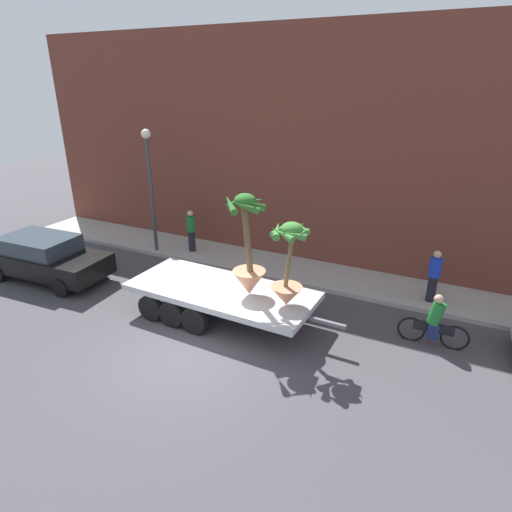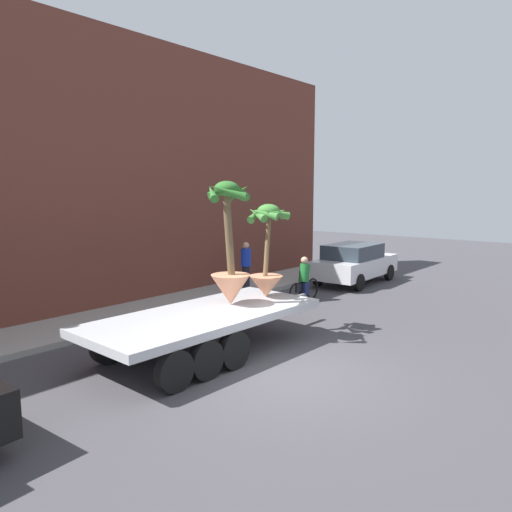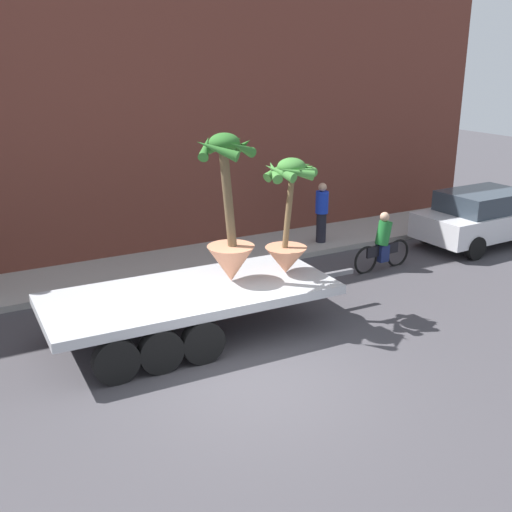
{
  "view_description": "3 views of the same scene",
  "coord_description": "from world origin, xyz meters",
  "px_view_note": "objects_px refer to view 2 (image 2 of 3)",
  "views": [
    {
      "loc": [
        5.75,
        -7.63,
        6.68
      ],
      "look_at": [
        0.67,
        2.57,
        1.97
      ],
      "focal_mm": 30.11,
      "sensor_mm": 36.0,
      "label": 1
    },
    {
      "loc": [
        -7.59,
        -5.63,
        3.68
      ],
      "look_at": [
        1.95,
        2.36,
        2.0
      ],
      "focal_mm": 33.95,
      "sensor_mm": 36.0,
      "label": 2
    },
    {
      "loc": [
        -4.42,
        -8.24,
        5.33
      ],
      "look_at": [
        1.24,
        2.08,
        1.42
      ],
      "focal_mm": 43.33,
      "sensor_mm": 36.0,
      "label": 3
    }
  ],
  "objects_px": {
    "potted_palm_middle": "(230,259)",
    "cyclist": "(304,282)",
    "flatbed_trailer": "(197,324)",
    "parked_car": "(354,262)",
    "pedestrian_near_gate": "(246,265)",
    "potted_palm_rear": "(267,255)"
  },
  "relations": [
    {
      "from": "parked_car",
      "to": "potted_palm_rear",
      "type": "bearing_deg",
      "value": -167.74
    },
    {
      "from": "cyclist",
      "to": "pedestrian_near_gate",
      "type": "relative_size",
      "value": 1.08
    },
    {
      "from": "cyclist",
      "to": "parked_car",
      "type": "height_order",
      "value": "parked_car"
    },
    {
      "from": "potted_palm_rear",
      "to": "potted_palm_middle",
      "type": "xyz_separation_m",
      "value": [
        -1.26,
        0.12,
        0.01
      ]
    },
    {
      "from": "potted_palm_middle",
      "to": "parked_car",
      "type": "bearing_deg",
      "value": 9.86
    },
    {
      "from": "flatbed_trailer",
      "to": "parked_car",
      "type": "height_order",
      "value": "parked_car"
    },
    {
      "from": "potted_palm_middle",
      "to": "pedestrian_near_gate",
      "type": "bearing_deg",
      "value": 37.47
    },
    {
      "from": "potted_palm_middle",
      "to": "potted_palm_rear",
      "type": "bearing_deg",
      "value": -5.3
    },
    {
      "from": "potted_palm_rear",
      "to": "pedestrian_near_gate",
      "type": "bearing_deg",
      "value": 47.3
    },
    {
      "from": "parked_car",
      "to": "cyclist",
      "type": "bearing_deg",
      "value": -175.46
    },
    {
      "from": "flatbed_trailer",
      "to": "cyclist",
      "type": "xyz_separation_m",
      "value": [
        6.07,
        1.28,
        -0.09
      ]
    },
    {
      "from": "parked_car",
      "to": "pedestrian_near_gate",
      "type": "relative_size",
      "value": 2.57
    },
    {
      "from": "flatbed_trailer",
      "to": "cyclist",
      "type": "distance_m",
      "value": 6.21
    },
    {
      "from": "flatbed_trailer",
      "to": "potted_palm_rear",
      "type": "relative_size",
      "value": 2.79
    },
    {
      "from": "potted_palm_rear",
      "to": "parked_car",
      "type": "xyz_separation_m",
      "value": [
        7.71,
        1.68,
        -1.24
      ]
    },
    {
      "from": "potted_palm_rear",
      "to": "parked_car",
      "type": "distance_m",
      "value": 7.99
    },
    {
      "from": "potted_palm_middle",
      "to": "pedestrian_near_gate",
      "type": "xyz_separation_m",
      "value": [
        4.66,
        3.57,
        -1.04
      ]
    },
    {
      "from": "potted_palm_rear",
      "to": "cyclist",
      "type": "distance_m",
      "value": 4.18
    },
    {
      "from": "flatbed_trailer",
      "to": "potted_palm_rear",
      "type": "height_order",
      "value": "potted_palm_rear"
    },
    {
      "from": "potted_palm_middle",
      "to": "cyclist",
      "type": "height_order",
      "value": "potted_palm_middle"
    },
    {
      "from": "flatbed_trailer",
      "to": "pedestrian_near_gate",
      "type": "xyz_separation_m",
      "value": [
        5.78,
        3.61,
        0.28
      ]
    },
    {
      "from": "cyclist",
      "to": "parked_car",
      "type": "relative_size",
      "value": 0.42
    }
  ]
}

